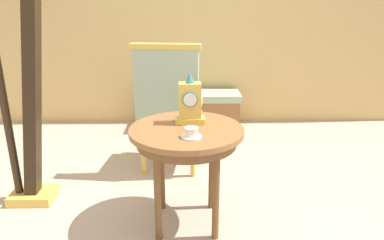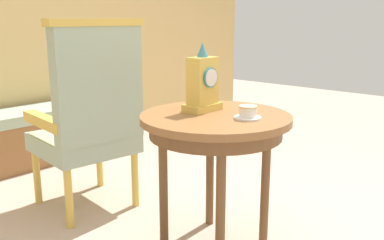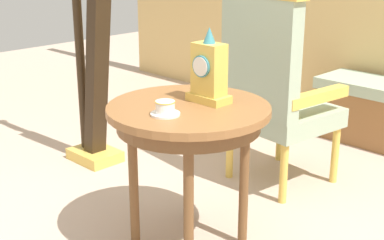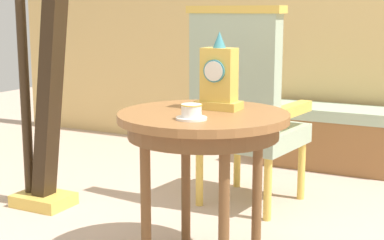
{
  "view_description": "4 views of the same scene",
  "coord_description": "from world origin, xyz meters",
  "px_view_note": "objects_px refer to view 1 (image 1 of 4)",
  "views": [
    {
      "loc": [
        -0.05,
        -2.05,
        1.45
      ],
      "look_at": [
        -0.02,
        0.09,
        0.73
      ],
      "focal_mm": 32.88,
      "sensor_mm": 36.0,
      "label": 1
    },
    {
      "loc": [
        -1.64,
        -1.24,
        1.15
      ],
      "look_at": [
        -0.13,
        0.12,
        0.66
      ],
      "focal_mm": 40.76,
      "sensor_mm": 36.0,
      "label": 2
    },
    {
      "loc": [
        1.61,
        -1.61,
        1.4
      ],
      "look_at": [
        -0.03,
        0.03,
        0.63
      ],
      "focal_mm": 52.1,
      "sensor_mm": 36.0,
      "label": 3
    },
    {
      "loc": [
        1.01,
        -2.13,
        1.11
      ],
      "look_at": [
        -0.09,
        0.0,
        0.66
      ],
      "focal_mm": 54.3,
      "sensor_mm": 36.0,
      "label": 4
    }
  ],
  "objects_px": {
    "side_table": "(187,140)",
    "teacup_left": "(191,133)",
    "armchair": "(169,107)",
    "mantel_clock": "(190,103)",
    "window_bench": "(194,110)",
    "harp": "(25,113)"
  },
  "relations": [
    {
      "from": "teacup_left",
      "to": "armchair",
      "type": "relative_size",
      "value": 0.11
    },
    {
      "from": "mantel_clock",
      "to": "harp",
      "type": "height_order",
      "value": "harp"
    },
    {
      "from": "side_table",
      "to": "teacup_left",
      "type": "height_order",
      "value": "teacup_left"
    },
    {
      "from": "armchair",
      "to": "window_bench",
      "type": "bearing_deg",
      "value": 78.06
    },
    {
      "from": "armchair",
      "to": "harp",
      "type": "relative_size",
      "value": 0.65
    },
    {
      "from": "harp",
      "to": "mantel_clock",
      "type": "bearing_deg",
      "value": -9.76
    },
    {
      "from": "side_table",
      "to": "window_bench",
      "type": "relative_size",
      "value": 0.67
    },
    {
      "from": "teacup_left",
      "to": "armchair",
      "type": "height_order",
      "value": "armchair"
    },
    {
      "from": "teacup_left",
      "to": "window_bench",
      "type": "bearing_deg",
      "value": 88.46
    },
    {
      "from": "side_table",
      "to": "harp",
      "type": "bearing_deg",
      "value": 165.15
    },
    {
      "from": "side_table",
      "to": "mantel_clock",
      "type": "relative_size",
      "value": 2.17
    },
    {
      "from": "mantel_clock",
      "to": "harp",
      "type": "bearing_deg",
      "value": 170.24
    },
    {
      "from": "teacup_left",
      "to": "mantel_clock",
      "type": "height_order",
      "value": "mantel_clock"
    },
    {
      "from": "mantel_clock",
      "to": "side_table",
      "type": "bearing_deg",
      "value": -102.91
    },
    {
      "from": "side_table",
      "to": "armchair",
      "type": "relative_size",
      "value": 0.64
    },
    {
      "from": "side_table",
      "to": "mantel_clock",
      "type": "xyz_separation_m",
      "value": [
        0.02,
        0.1,
        0.22
      ]
    },
    {
      "from": "window_bench",
      "to": "armchair",
      "type": "bearing_deg",
      "value": -101.94
    },
    {
      "from": "mantel_clock",
      "to": "harp",
      "type": "distance_m",
      "value": 1.19
    },
    {
      "from": "mantel_clock",
      "to": "armchair",
      "type": "bearing_deg",
      "value": 103.51
    },
    {
      "from": "mantel_clock",
      "to": "teacup_left",
      "type": "bearing_deg",
      "value": -88.82
    },
    {
      "from": "teacup_left",
      "to": "mantel_clock",
      "type": "bearing_deg",
      "value": 91.18
    },
    {
      "from": "mantel_clock",
      "to": "armchair",
      "type": "xyz_separation_m",
      "value": [
        -0.17,
        0.71,
        -0.23
      ]
    }
  ]
}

